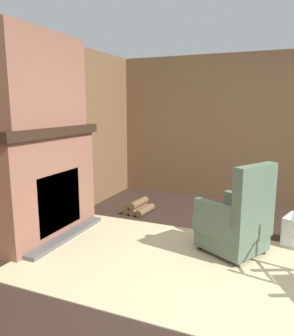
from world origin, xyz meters
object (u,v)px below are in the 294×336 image
Objects in this scene: armchair at (236,222)px; firewood_stack at (139,208)px; oil_lamp_vase at (16,119)px; storage_case at (72,118)px.

armchair is 1.85m from firewood_stack.
armchair is at bearing -29.46° from firewood_stack.
oil_lamp_vase is (-2.29, -0.78, 1.12)m from armchair.
armchair is 4.93× the size of storage_case.
oil_lamp_vase is at bearing -90.01° from storage_case.
storage_case reaches higher than firewood_stack.
firewood_stack is (-1.59, 0.90, -0.29)m from armchair.
armchair is 2.27× the size of firewood_stack.
firewood_stack is at bearing 43.38° from storage_case.
storage_case is at bearing 23.66° from armchair.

